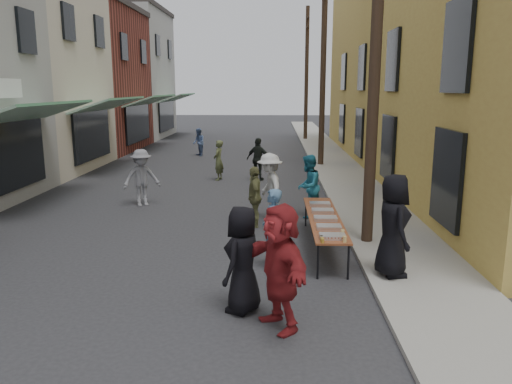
# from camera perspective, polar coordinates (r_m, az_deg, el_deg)

# --- Properties ---
(ground) EXTENTS (120.00, 120.00, 0.00)m
(ground) POSITION_cam_1_polar(r_m,az_deg,el_deg) (9.31, -11.39, -11.25)
(ground) COLOR #28282B
(ground) RESTS_ON ground
(sidewalk) EXTENTS (2.20, 60.00, 0.10)m
(sidewalk) POSITION_cam_1_polar(r_m,az_deg,el_deg) (23.77, 9.07, 3.05)
(sidewalk) COLOR gray
(sidewalk) RESTS_ON ground
(storefront_row) EXTENTS (8.00, 37.00, 9.00)m
(storefront_row) POSITION_cam_1_polar(r_m,az_deg,el_deg) (26.25, -25.97, 11.78)
(storefront_row) COLOR maroon
(storefront_row) RESTS_ON ground
(building_ochre) EXTENTS (10.00, 28.00, 10.00)m
(building_ochre) POSITION_cam_1_polar(r_m,az_deg,el_deg) (24.10, 24.78, 14.07)
(building_ochre) COLOR #B49240
(building_ochre) RESTS_ON ground
(utility_pole_near) EXTENTS (0.26, 0.26, 9.00)m
(utility_pole_near) POSITION_cam_1_polar(r_m,az_deg,el_deg) (11.56, 13.54, 15.92)
(utility_pole_near) COLOR #2D2116
(utility_pole_near) RESTS_ON ground
(utility_pole_mid) EXTENTS (0.26, 0.26, 9.00)m
(utility_pole_mid) POSITION_cam_1_polar(r_m,az_deg,el_deg) (23.44, 7.68, 13.89)
(utility_pole_mid) COLOR #2D2116
(utility_pole_mid) RESTS_ON ground
(utility_pole_far) EXTENTS (0.26, 0.26, 9.00)m
(utility_pole_far) POSITION_cam_1_polar(r_m,az_deg,el_deg) (35.40, 5.79, 13.20)
(utility_pole_far) COLOR #2D2116
(utility_pole_far) RESTS_ON ground
(serving_table) EXTENTS (0.70, 4.00, 0.75)m
(serving_table) POSITION_cam_1_polar(r_m,az_deg,el_deg) (11.41, 7.78, -3.01)
(serving_table) COLOR brown
(serving_table) RESTS_ON ground
(catering_tray_sausage) EXTENTS (0.50, 0.33, 0.08)m
(catering_tray_sausage) POSITION_cam_1_polar(r_m,az_deg,el_deg) (9.81, 8.73, -5.03)
(catering_tray_sausage) COLOR maroon
(catering_tray_sausage) RESTS_ON serving_table
(catering_tray_foil_b) EXTENTS (0.50, 0.33, 0.08)m
(catering_tray_foil_b) POSITION_cam_1_polar(r_m,az_deg,el_deg) (10.43, 8.33, -4.00)
(catering_tray_foil_b) COLOR #B2B2B7
(catering_tray_foil_b) RESTS_ON serving_table
(catering_tray_buns) EXTENTS (0.50, 0.33, 0.08)m
(catering_tray_buns) POSITION_cam_1_polar(r_m,az_deg,el_deg) (11.10, 7.95, -3.01)
(catering_tray_buns) COLOR tan
(catering_tray_buns) RESTS_ON serving_table
(catering_tray_foil_d) EXTENTS (0.50, 0.33, 0.08)m
(catering_tray_foil_d) POSITION_cam_1_polar(r_m,az_deg,el_deg) (11.78, 7.61, -2.14)
(catering_tray_foil_d) COLOR #B2B2B7
(catering_tray_foil_d) RESTS_ON serving_table
(catering_tray_buns_end) EXTENTS (0.50, 0.33, 0.08)m
(catering_tray_buns_end) POSITION_cam_1_polar(r_m,az_deg,el_deg) (12.46, 7.31, -1.37)
(catering_tray_buns_end) COLOR tan
(catering_tray_buns_end) RESTS_ON serving_table
(condiment_jar_a) EXTENTS (0.07, 0.07, 0.08)m
(condiment_jar_a) POSITION_cam_1_polar(r_m,az_deg,el_deg) (9.50, 7.61, -5.55)
(condiment_jar_a) COLOR #A57F26
(condiment_jar_a) RESTS_ON serving_table
(condiment_jar_b) EXTENTS (0.07, 0.07, 0.08)m
(condiment_jar_b) POSITION_cam_1_polar(r_m,az_deg,el_deg) (9.60, 7.55, -5.38)
(condiment_jar_b) COLOR #A57F26
(condiment_jar_b) RESTS_ON serving_table
(condiment_jar_c) EXTENTS (0.07, 0.07, 0.08)m
(condiment_jar_c) POSITION_cam_1_polar(r_m,az_deg,el_deg) (9.69, 7.50, -5.20)
(condiment_jar_c) COLOR #A57F26
(condiment_jar_c) RESTS_ON serving_table
(cup_stack) EXTENTS (0.08, 0.08, 0.12)m
(cup_stack) POSITION_cam_1_polar(r_m,az_deg,el_deg) (9.59, 10.09, -5.34)
(cup_stack) COLOR tan
(cup_stack) RESTS_ON serving_table
(guest_front_a) EXTENTS (0.87, 1.02, 1.77)m
(guest_front_a) POSITION_cam_1_polar(r_m,az_deg,el_deg) (8.15, -1.52, -7.73)
(guest_front_a) COLOR black
(guest_front_a) RESTS_ON ground
(guest_front_b) EXTENTS (0.47, 0.65, 1.64)m
(guest_front_b) POSITION_cam_1_polar(r_m,az_deg,el_deg) (10.10, 1.86, -4.22)
(guest_front_b) COLOR #486A8B
(guest_front_b) RESTS_ON ground
(guest_front_c) EXTENTS (0.93, 1.05, 1.78)m
(guest_front_c) POSITION_cam_1_polar(r_m,az_deg,el_deg) (14.14, 5.98, 0.66)
(guest_front_c) COLOR teal
(guest_front_c) RESTS_ON ground
(guest_front_d) EXTENTS (0.98, 1.35, 1.88)m
(guest_front_d) POSITION_cam_1_polar(r_m,az_deg,el_deg) (13.64, 1.57, 0.52)
(guest_front_d) COLOR silver
(guest_front_d) RESTS_ON ground
(guest_front_e) EXTENTS (0.50, 0.99, 1.62)m
(guest_front_e) POSITION_cam_1_polar(r_m,az_deg,el_deg) (13.10, -0.17, -0.54)
(guest_front_e) COLOR olive
(guest_front_e) RESTS_ON ground
(guest_queue_back) EXTENTS (1.38, 1.87, 1.95)m
(guest_queue_back) POSITION_cam_1_polar(r_m,az_deg,el_deg) (7.58, 2.73, -8.51)
(guest_queue_back) COLOR maroon
(guest_queue_back) RESTS_ON ground
(server) EXTENTS (0.75, 1.04, 1.96)m
(server) POSITION_cam_1_polar(r_m,az_deg,el_deg) (9.73, 15.37, -3.70)
(server) COLOR black
(server) RESTS_ON sidewalk
(passerby_left) EXTENTS (1.31, 1.10, 1.77)m
(passerby_left) POSITION_cam_1_polar(r_m,az_deg,el_deg) (15.85, -12.94, 1.61)
(passerby_left) COLOR slate
(passerby_left) RESTS_ON ground
(passerby_mid) EXTENTS (1.08, 0.77, 1.69)m
(passerby_mid) POSITION_cam_1_polar(r_m,az_deg,el_deg) (19.70, 0.28, 3.75)
(passerby_mid) COLOR black
(passerby_mid) RESTS_ON ground
(passerby_right) EXTENTS (0.49, 0.64, 1.59)m
(passerby_right) POSITION_cam_1_polar(r_m,az_deg,el_deg) (19.87, -4.31, 3.63)
(passerby_right) COLOR #4B5330
(passerby_right) RESTS_ON ground
(passerby_far) EXTENTS (0.83, 0.90, 1.49)m
(passerby_far) POSITION_cam_1_polar(r_m,az_deg,el_deg) (27.15, -6.56, 5.68)
(passerby_far) COLOR #4F6799
(passerby_far) RESTS_ON ground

